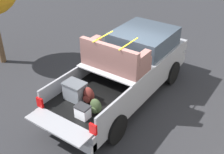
% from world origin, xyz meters
% --- Properties ---
extents(ground_plane, '(40.00, 40.00, 0.00)m').
position_xyz_m(ground_plane, '(0.00, 0.00, 0.00)').
color(ground_plane, '#262628').
extents(pickup_truck, '(6.05, 2.06, 2.23)m').
position_xyz_m(pickup_truck, '(0.38, 0.00, 0.99)').
color(pickup_truck, gray).
rests_on(pickup_truck, ground_plane).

